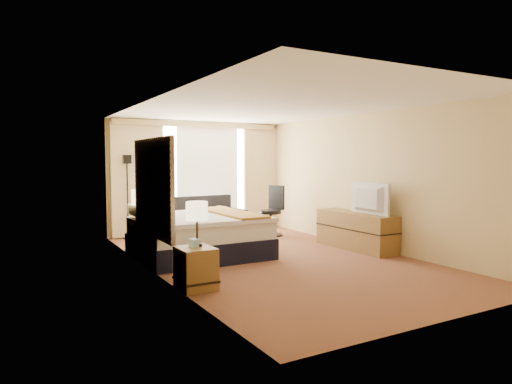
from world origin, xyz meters
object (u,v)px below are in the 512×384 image
nightstand_right (144,239)px  desk_chair (272,213)px  loveseat (210,224)px  lamp_right (140,197)px  television (366,199)px  lamp_left (197,212)px  media_dresser (356,230)px  floor_lamp (127,180)px  nightstand_left (196,268)px  bed (198,235)px

nightstand_right → desk_chair: size_ratio=0.49×
loveseat → desk_chair: desk_chair is taller
lamp_right → television: size_ratio=0.62×
lamp_left → television: television is taller
media_dresser → desk_chair: (-0.58, 2.12, 0.15)m
media_dresser → desk_chair: desk_chair is taller
lamp_right → lamp_left: bearing=-88.3°
loveseat → lamp_right: (-1.78, -0.99, 0.73)m
desk_chair → lamp_left: (-3.09, -3.13, 0.51)m
nightstand_right → loveseat: size_ratio=0.36×
nightstand_right → lamp_left: 2.57m
floor_lamp → loveseat: bearing=-27.2°
desk_chair → television: (0.53, -2.43, 0.49)m
nightstand_right → loveseat: 2.03m
floor_lamp → lamp_right: bearing=-96.8°
nightstand_left → media_dresser: size_ratio=0.31×
lamp_right → loveseat: bearing=29.1°
nightstand_left → desk_chair: (3.12, 3.17, 0.23)m
television → nightstand_right: bearing=67.1°
lamp_right → television: 4.11m
floor_lamp → lamp_left: 4.33m
lamp_left → loveseat: bearing=64.0°
desk_chair → lamp_right: 3.27m
nightstand_right → television: bearing=-25.8°
desk_chair → lamp_right: lamp_right is taller
loveseat → floor_lamp: 2.02m
loveseat → lamp_right: size_ratio=2.45×
lamp_right → nightstand_left: bearing=-89.1°
lamp_left → television: bearing=11.0°
bed → lamp_left: (-0.77, -1.87, 0.64)m
media_dresser → bed: bed is taller
bed → lamp_right: (-0.85, 0.65, 0.65)m
floor_lamp → nightstand_right: bearing=-95.4°
media_dresser → lamp_right: lamp_right is taller
bed → lamp_left: bearing=-112.5°
loveseat → lamp_left: 3.97m
nightstand_left → media_dresser: bearing=15.8°
nightstand_left → media_dresser: 3.85m
nightstand_left → lamp_right: (-0.04, 2.55, 0.76)m
nightstand_right → lamp_left: size_ratio=0.91×
television → bed: bearing=70.6°
media_dresser → television: 0.71m
nightstand_left → floor_lamp: size_ratio=0.30×
floor_lamp → desk_chair: 3.27m
media_dresser → floor_lamp: (-3.53, 3.30, 0.93)m
lamp_left → television: size_ratio=0.60×
media_dresser → bed: (-2.89, 0.85, 0.03)m
media_dresser → lamp_right: bearing=158.1°
media_dresser → television: bearing=-99.1°
nightstand_left → lamp_right: bearing=90.9°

